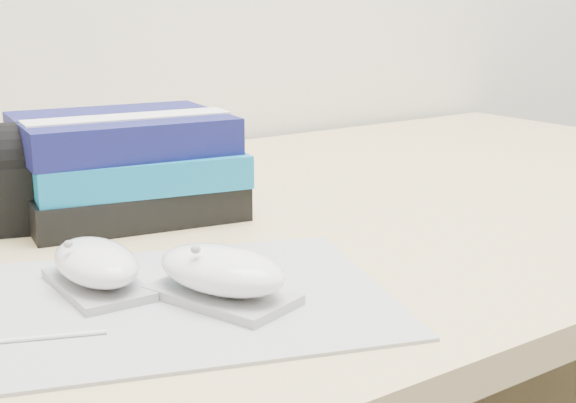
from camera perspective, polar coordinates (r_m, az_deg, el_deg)
desk at (r=1.03m, az=-3.75°, el=-12.58°), size 1.60×0.80×0.73m
mousepad at (r=0.64m, az=-7.69°, el=-6.94°), size 0.39×0.35×0.00m
mouse_rear at (r=0.67m, az=-13.47°, el=-4.49°), size 0.06×0.11×0.05m
mouse_front at (r=0.63m, az=-4.77°, el=-5.18°), size 0.10×0.13×0.05m
book_stack at (r=0.90m, az=-11.40°, el=2.53°), size 0.25×0.22×0.11m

